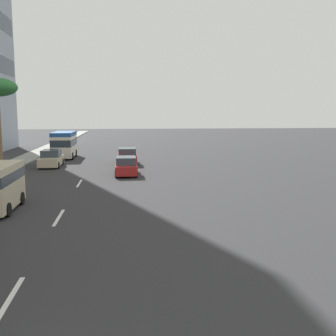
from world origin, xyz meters
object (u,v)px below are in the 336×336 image
Objects in this scene: minibus_third at (64,144)px; car_sixth at (126,166)px; car_seventh at (127,157)px; car_fourth at (51,159)px.

minibus_third is 15.52m from car_sixth.
minibus_third is 9.92m from car_seventh.
car_fourth reaches higher than car_sixth.
minibus_third is at bearing 26.88° from car_sixth.
minibus_third is at bearing 178.36° from car_fourth.
car_seventh is (-6.77, -7.20, -0.87)m from minibus_third.
car_seventh is (7.05, -0.20, 0.06)m from car_sixth.
car_fourth is at bearing 96.30° from car_seventh.
minibus_third reaches higher than car_fourth.
car_fourth is 1.03× the size of car_seventh.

